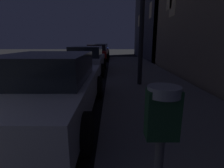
% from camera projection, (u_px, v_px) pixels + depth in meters
% --- Properties ---
extents(parking_meter, '(0.19, 0.19, 1.28)m').
position_uv_depth(parking_meter, '(161.00, 136.00, 1.04)').
color(parking_meter, '#59595B').
rests_on(parking_meter, sidewalk).
extents(car_white, '(2.14, 4.43, 1.43)m').
position_uv_depth(car_white, '(50.00, 86.00, 3.82)').
color(car_white, silver).
rests_on(car_white, ground).
extents(car_silver, '(2.00, 4.22, 1.43)m').
position_uv_depth(car_silver, '(87.00, 60.00, 9.44)').
color(car_silver, '#B7B7BF').
rests_on(car_silver, ground).
extents(car_red, '(2.21, 4.11, 1.43)m').
position_uv_depth(car_red, '(98.00, 52.00, 16.15)').
color(car_red, maroon).
rests_on(car_red, ground).
extents(car_blue, '(2.07, 4.28, 1.43)m').
position_uv_depth(car_blue, '(102.00, 49.00, 22.34)').
color(car_blue, navy).
rests_on(car_blue, ground).
extents(building_far, '(7.18, 11.91, 8.64)m').
position_uv_depth(building_far, '(179.00, 14.00, 16.98)').
color(building_far, '#4C4C56').
rests_on(building_far, ground).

